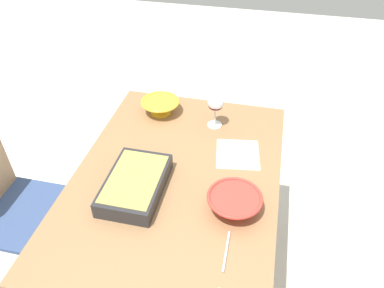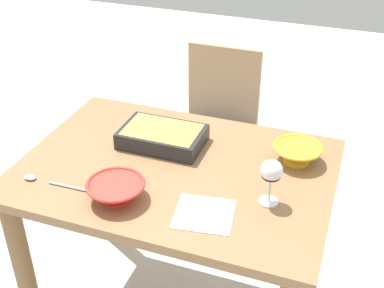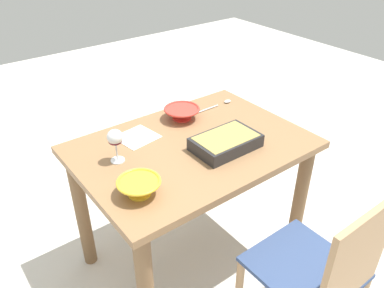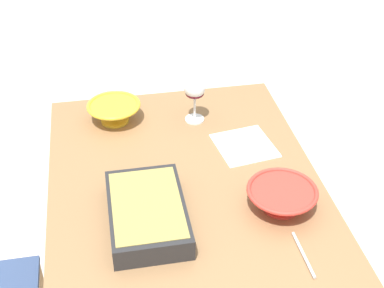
{
  "view_description": "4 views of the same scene",
  "coord_description": "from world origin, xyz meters",
  "px_view_note": "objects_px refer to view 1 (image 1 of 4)",
  "views": [
    {
      "loc": [
        1.0,
        0.29,
        1.78
      ],
      "look_at": [
        -0.16,
        0.03,
        0.81
      ],
      "focal_mm": 35.16,
      "sensor_mm": 36.0,
      "label": 1
    },
    {
      "loc": [
        -0.56,
        1.39,
        1.8
      ],
      "look_at": [
        -0.05,
        -0.03,
        0.85
      ],
      "focal_mm": 47.54,
      "sensor_mm": 36.0,
      "label": 2
    },
    {
      "loc": [
        -0.97,
        -1.27,
        1.76
      ],
      "look_at": [
        -0.04,
        -0.05,
        0.81
      ],
      "focal_mm": 36.36,
      "sensor_mm": 36.0,
      "label": 3
    },
    {
      "loc": [
        1.16,
        -0.2,
        1.79
      ],
      "look_at": [
        -0.15,
        0.04,
        0.82
      ],
      "focal_mm": 51.07,
      "sensor_mm": 36.0,
      "label": 4
    }
  ],
  "objects_px": {
    "chair": "(12,207)",
    "small_bowl": "(234,202)",
    "wine_glass": "(216,104)",
    "napkin": "(238,154)",
    "casserole_dish": "(135,183)",
    "serving_spoon": "(222,279)",
    "dining_table": "(177,201)",
    "mixing_bowl": "(160,106)"
  },
  "relations": [
    {
      "from": "chair",
      "to": "small_bowl",
      "type": "bearing_deg",
      "value": 88.09
    },
    {
      "from": "wine_glass",
      "to": "napkin",
      "type": "height_order",
      "value": "wine_glass"
    },
    {
      "from": "chair",
      "to": "napkin",
      "type": "bearing_deg",
      "value": 105.09
    },
    {
      "from": "chair",
      "to": "casserole_dish",
      "type": "height_order",
      "value": "chair"
    },
    {
      "from": "serving_spoon",
      "to": "napkin",
      "type": "distance_m",
      "value": 0.57
    },
    {
      "from": "dining_table",
      "to": "serving_spoon",
      "type": "relative_size",
      "value": 4.47
    },
    {
      "from": "wine_glass",
      "to": "casserole_dish",
      "type": "height_order",
      "value": "wine_glass"
    },
    {
      "from": "wine_glass",
      "to": "small_bowl",
      "type": "height_order",
      "value": "wine_glass"
    },
    {
      "from": "chair",
      "to": "serving_spoon",
      "type": "relative_size",
      "value": 3.61
    },
    {
      "from": "small_bowl",
      "to": "serving_spoon",
      "type": "distance_m",
      "value": 0.28
    },
    {
      "from": "casserole_dish",
      "to": "mixing_bowl",
      "type": "relative_size",
      "value": 1.74
    },
    {
      "from": "napkin",
      "to": "wine_glass",
      "type": "bearing_deg",
      "value": -143.98
    },
    {
      "from": "serving_spoon",
      "to": "napkin",
      "type": "height_order",
      "value": "serving_spoon"
    },
    {
      "from": "small_bowl",
      "to": "mixing_bowl",
      "type": "bearing_deg",
      "value": -140.86
    },
    {
      "from": "casserole_dish",
      "to": "serving_spoon",
      "type": "height_order",
      "value": "casserole_dish"
    },
    {
      "from": "napkin",
      "to": "dining_table",
      "type": "bearing_deg",
      "value": -50.16
    },
    {
      "from": "mixing_bowl",
      "to": "dining_table",
      "type": "bearing_deg",
      "value": 24.04
    },
    {
      "from": "chair",
      "to": "napkin",
      "type": "xyz_separation_m",
      "value": [
        -0.26,
        0.96,
        0.28
      ]
    },
    {
      "from": "wine_glass",
      "to": "casserole_dish",
      "type": "distance_m",
      "value": 0.51
    },
    {
      "from": "napkin",
      "to": "chair",
      "type": "bearing_deg",
      "value": -74.91
    },
    {
      "from": "chair",
      "to": "small_bowl",
      "type": "distance_m",
      "value": 1.04
    },
    {
      "from": "wine_glass",
      "to": "serving_spoon",
      "type": "relative_size",
      "value": 0.65
    },
    {
      "from": "chair",
      "to": "serving_spoon",
      "type": "height_order",
      "value": "chair"
    },
    {
      "from": "serving_spoon",
      "to": "casserole_dish",
      "type": "bearing_deg",
      "value": -128.18
    },
    {
      "from": "chair",
      "to": "mixing_bowl",
      "type": "height_order",
      "value": "chair"
    },
    {
      "from": "dining_table",
      "to": "serving_spoon",
      "type": "xyz_separation_m",
      "value": [
        0.39,
        0.24,
        0.15
      ]
    },
    {
      "from": "dining_table",
      "to": "wine_glass",
      "type": "relative_size",
      "value": 6.91
    },
    {
      "from": "mixing_bowl",
      "to": "small_bowl",
      "type": "height_order",
      "value": "mixing_bowl"
    },
    {
      "from": "wine_glass",
      "to": "small_bowl",
      "type": "xyz_separation_m",
      "value": [
        0.47,
        0.15,
        -0.08
      ]
    },
    {
      "from": "casserole_dish",
      "to": "serving_spoon",
      "type": "distance_m",
      "value": 0.47
    },
    {
      "from": "dining_table",
      "to": "wine_glass",
      "type": "height_order",
      "value": "wine_glass"
    },
    {
      "from": "dining_table",
      "to": "chair",
      "type": "relative_size",
      "value": 1.24
    },
    {
      "from": "chair",
      "to": "mixing_bowl",
      "type": "xyz_separation_m",
      "value": [
        -0.48,
        0.57,
        0.32
      ]
    },
    {
      "from": "wine_glass",
      "to": "napkin",
      "type": "bearing_deg",
      "value": 36.02
    },
    {
      "from": "serving_spoon",
      "to": "mixing_bowl",
      "type": "bearing_deg",
      "value": -152.09
    },
    {
      "from": "dining_table",
      "to": "chair",
      "type": "xyz_separation_m",
      "value": [
        0.08,
        -0.75,
        -0.13
      ]
    },
    {
      "from": "dining_table",
      "to": "mixing_bowl",
      "type": "xyz_separation_m",
      "value": [
        -0.4,
        -0.18,
        0.18
      ]
    },
    {
      "from": "chair",
      "to": "wine_glass",
      "type": "distance_m",
      "value": 1.02
    },
    {
      "from": "casserole_dish",
      "to": "serving_spoon",
      "type": "bearing_deg",
      "value": 51.82
    },
    {
      "from": "mixing_bowl",
      "to": "casserole_dish",
      "type": "bearing_deg",
      "value": 5.9
    },
    {
      "from": "serving_spoon",
      "to": "small_bowl",
      "type": "bearing_deg",
      "value": -179.48
    },
    {
      "from": "dining_table",
      "to": "napkin",
      "type": "xyz_separation_m",
      "value": [
        -0.18,
        0.22,
        0.14
      ]
    }
  ]
}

